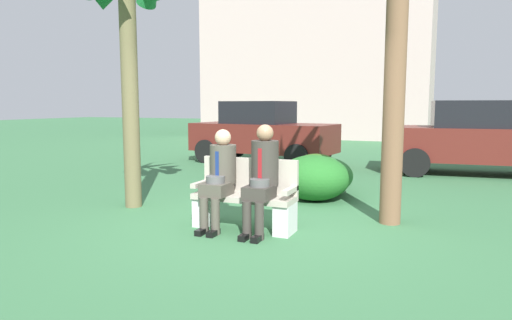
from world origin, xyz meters
TOP-DOWN VIEW (x-y plane):
  - ground_plane at (0.00, 0.00)m, footprint 80.00×80.00m
  - park_bench at (-0.07, -0.14)m, footprint 1.32×0.44m
  - seated_man_left at (-0.37, -0.27)m, footprint 0.34×0.72m
  - seated_man_right at (0.21, -0.26)m, footprint 0.34×0.72m
  - shrub_near_bench at (-0.06, 3.28)m, footprint 1.00×0.92m
  - shrub_mid_lawn at (0.28, 2.45)m, footprint 1.07×0.99m
  - shrub_far_lawn at (0.27, 1.90)m, footprint 1.21×1.11m
  - parked_car_near at (-2.36, 6.08)m, footprint 4.05×2.08m
  - parked_car_far at (2.93, 6.00)m, footprint 4.02×1.99m
  - building_backdrop at (-3.85, 18.41)m, footprint 11.34×7.58m

SIDE VIEW (x-z plane):
  - ground_plane at x=0.00m, z-range 0.00..0.00m
  - shrub_near_bench at x=-0.06m, z-range 0.00..0.63m
  - shrub_mid_lawn at x=0.28m, z-range 0.00..0.67m
  - shrub_far_lawn at x=0.27m, z-range 0.00..0.75m
  - park_bench at x=-0.07m, z-range -0.06..0.84m
  - seated_man_left at x=-0.37m, z-range 0.07..1.35m
  - seated_man_right at x=0.21m, z-range 0.07..1.42m
  - parked_car_near at x=-2.36m, z-range 0.00..1.68m
  - parked_car_far at x=2.93m, z-range 0.00..1.68m
  - building_backdrop at x=-3.85m, z-range 0.02..9.85m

